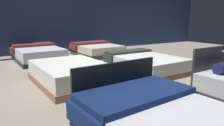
{
  "coord_description": "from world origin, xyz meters",
  "views": [
    {
      "loc": [
        -2.69,
        -4.04,
        1.4
      ],
      "look_at": [
        -0.08,
        0.14,
        0.37
      ],
      "focal_mm": 32.69,
      "sensor_mm": 36.0,
      "label": 1
    }
  ],
  "objects_px": {
    "bed_2": "(71,73)",
    "bed_4": "(38,54)",
    "bed_5": "(97,50)",
    "bed_3": "(145,63)"
  },
  "relations": [
    {
      "from": "bed_2",
      "to": "bed_4",
      "type": "xyz_separation_m",
      "value": [
        -0.04,
        3.12,
        0.02
      ]
    },
    {
      "from": "bed_4",
      "to": "bed_5",
      "type": "distance_m",
      "value": 2.32
    },
    {
      "from": "bed_3",
      "to": "bed_4",
      "type": "relative_size",
      "value": 0.98
    },
    {
      "from": "bed_3",
      "to": "bed_2",
      "type": "bearing_deg",
      "value": 179.54
    },
    {
      "from": "bed_2",
      "to": "bed_4",
      "type": "height_order",
      "value": "bed_4"
    },
    {
      "from": "bed_5",
      "to": "bed_3",
      "type": "bearing_deg",
      "value": -93.65
    },
    {
      "from": "bed_3",
      "to": "bed_4",
      "type": "height_order",
      "value": "bed_4"
    },
    {
      "from": "bed_2",
      "to": "bed_3",
      "type": "height_order",
      "value": "bed_3"
    },
    {
      "from": "bed_2",
      "to": "bed_5",
      "type": "relative_size",
      "value": 1.06
    },
    {
      "from": "bed_2",
      "to": "bed_3",
      "type": "distance_m",
      "value": 2.19
    }
  ]
}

